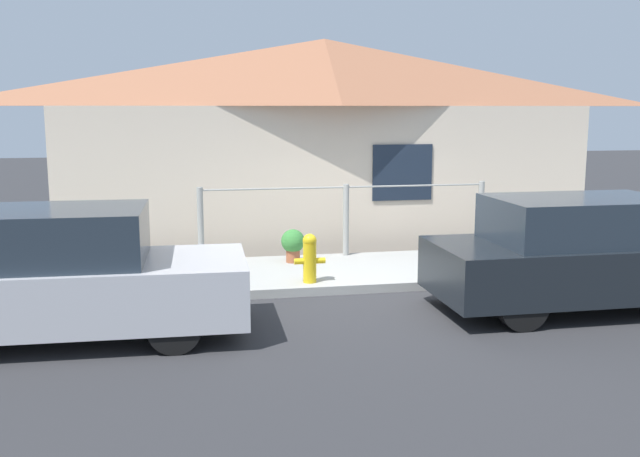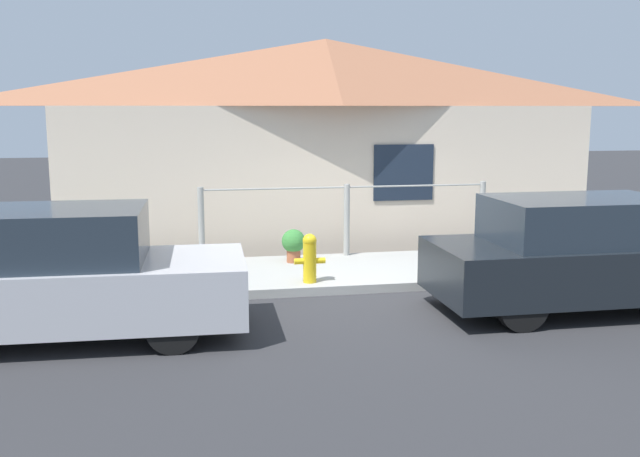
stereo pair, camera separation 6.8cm
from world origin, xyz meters
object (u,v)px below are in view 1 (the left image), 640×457
potted_plant_by_fence (94,253)px  potted_plant_near_hydrant (293,243)px  car_left (51,277)px  car_right (586,254)px  fire_hydrant (310,257)px

potted_plant_by_fence → potted_plant_near_hydrant: bearing=4.3°
car_left → potted_plant_by_fence: size_ratio=7.33×
car_left → potted_plant_near_hydrant: (3.18, 2.94, -0.29)m
car_right → potted_plant_by_fence: car_right is taller
car_right → potted_plant_by_fence: 6.95m
car_left → potted_plant_by_fence: 2.73m
potted_plant_near_hydrant → potted_plant_by_fence: bearing=-175.7°
car_left → car_right: bearing=1.5°
potted_plant_near_hydrant → fire_hydrant: bearing=-88.9°
fire_hydrant → car_left: bearing=-153.9°
potted_plant_by_fence → car_right: bearing=-23.0°
car_right → car_left: bearing=179.8°
car_right → fire_hydrant: size_ratio=5.81×
car_right → potted_plant_by_fence: bearing=156.8°
car_left → fire_hydrant: 3.57m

